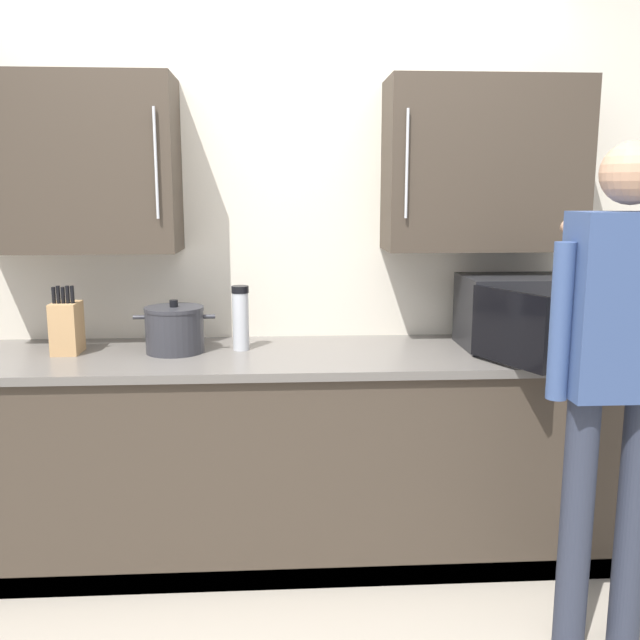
{
  "coord_description": "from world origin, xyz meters",
  "views": [
    {
      "loc": [
        -0.02,
        -2.12,
        1.59
      ],
      "look_at": [
        0.15,
        0.74,
        1.06
      ],
      "focal_mm": 38.81,
      "sensor_mm": 36.0,
      "label": 1
    }
  ],
  "objects_px": {
    "microwave_oven": "(520,312)",
    "person_figure": "(615,358)",
    "stock_pot": "(175,329)",
    "knife_block": "(67,327)",
    "thermos_flask": "(241,318)"
  },
  "relations": [
    {
      "from": "microwave_oven",
      "to": "person_figure",
      "type": "height_order",
      "value": "person_figure"
    },
    {
      "from": "stock_pot",
      "to": "person_figure",
      "type": "bearing_deg",
      "value": -26.37
    },
    {
      "from": "microwave_oven",
      "to": "person_figure",
      "type": "bearing_deg",
      "value": -86.01
    },
    {
      "from": "knife_block",
      "to": "thermos_flask",
      "type": "xyz_separation_m",
      "value": [
        0.74,
        0.02,
        0.03
      ]
    },
    {
      "from": "thermos_flask",
      "to": "knife_block",
      "type": "bearing_deg",
      "value": -178.49
    },
    {
      "from": "knife_block",
      "to": "stock_pot",
      "type": "height_order",
      "value": "knife_block"
    },
    {
      "from": "knife_block",
      "to": "thermos_flask",
      "type": "bearing_deg",
      "value": 1.51
    },
    {
      "from": "thermos_flask",
      "to": "person_figure",
      "type": "relative_size",
      "value": 0.16
    },
    {
      "from": "microwave_oven",
      "to": "person_figure",
      "type": "relative_size",
      "value": 0.41
    },
    {
      "from": "microwave_oven",
      "to": "stock_pot",
      "type": "height_order",
      "value": "microwave_oven"
    },
    {
      "from": "knife_block",
      "to": "stock_pot",
      "type": "distance_m",
      "value": 0.46
    },
    {
      "from": "microwave_oven",
      "to": "thermos_flask",
      "type": "bearing_deg",
      "value": 178.6
    },
    {
      "from": "microwave_oven",
      "to": "knife_block",
      "type": "height_order",
      "value": "microwave_oven"
    },
    {
      "from": "stock_pot",
      "to": "person_figure",
      "type": "xyz_separation_m",
      "value": [
        1.56,
        -0.77,
        0.04
      ]
    },
    {
      "from": "knife_block",
      "to": "person_figure",
      "type": "relative_size",
      "value": 0.17
    }
  ]
}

